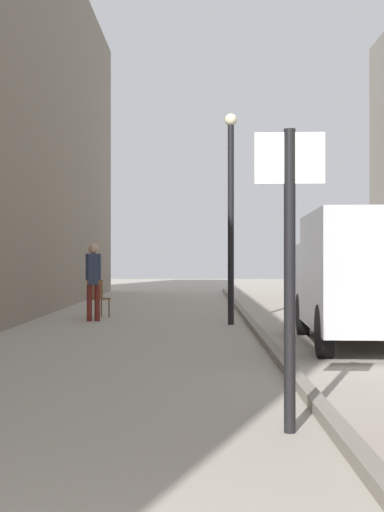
% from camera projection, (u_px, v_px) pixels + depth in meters
% --- Properties ---
extents(ground_plane, '(80.00, 80.00, 0.00)m').
position_uv_depth(ground_plane, '(176.00, 340.00, 13.41)').
color(ground_plane, '#A8A093').
extents(kerb_strip, '(0.16, 40.00, 0.12)m').
position_uv_depth(kerb_strip, '(262.00, 337.00, 13.40)').
color(kerb_strip, gray).
rests_on(kerb_strip, ground_plane).
extents(pedestrian_main_foreground, '(0.36, 0.24, 1.85)m').
position_uv_depth(pedestrian_main_foreground, '(93.00, 276.00, 17.40)').
color(pedestrian_main_foreground, maroon).
rests_on(pedestrian_main_foreground, ground_plane).
extents(delivery_van, '(2.23, 4.99, 2.24)m').
position_uv_depth(delivery_van, '(366.00, 275.00, 12.54)').
color(delivery_van, '#B7B7BC').
rests_on(delivery_van, ground_plane).
extents(street_sign_post, '(0.60, 0.10, 2.60)m').
position_uv_depth(street_sign_post, '(290.00, 252.00, 6.27)').
color(street_sign_post, black).
rests_on(street_sign_post, ground_plane).
extents(lamp_post, '(0.28, 0.28, 4.76)m').
position_uv_depth(lamp_post, '(231.00, 204.00, 16.50)').
color(lamp_post, black).
rests_on(lamp_post, ground_plane).
extents(cafe_chair_near_window, '(0.62, 0.62, 0.94)m').
position_uv_depth(cafe_chair_near_window, '(97.00, 296.00, 18.64)').
color(cafe_chair_near_window, brown).
rests_on(cafe_chair_near_window, ground_plane).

